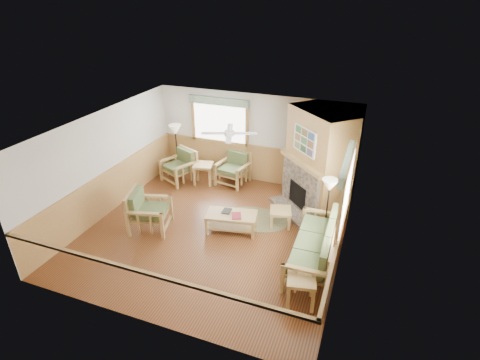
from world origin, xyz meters
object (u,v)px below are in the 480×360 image
(coffee_table, at_px, (231,222))
(end_table_sofa, at_px, (301,291))
(armchair_back_right, at_px, (233,169))
(floor_lamp_left, at_px, (177,150))
(armchair_left, at_px, (150,210))
(end_table_chairs, at_px, (204,173))
(floor_lamp_right, at_px, (327,210))
(sofa, at_px, (314,244))
(footstool, at_px, (280,217))
(armchair_back_left, at_px, (179,166))

(coffee_table, bearing_deg, end_table_sofa, -51.01)
(armchair_back_right, height_order, floor_lamp_left, floor_lamp_left)
(armchair_left, relative_size, coffee_table, 0.84)
(end_table_chairs, relative_size, floor_lamp_right, 0.40)
(sofa, bearing_deg, end_table_chairs, -125.51)
(armchair_left, relative_size, end_table_chairs, 1.62)
(armchair_left, relative_size, floor_lamp_left, 0.61)
(floor_lamp_left, bearing_deg, sofa, -30.61)
(footstool, distance_m, floor_lamp_left, 4.20)
(armchair_back_left, height_order, footstool, armchair_back_left)
(armchair_back_left, xyz_separation_m, coffee_table, (2.52, -1.96, -0.24))
(armchair_back_left, xyz_separation_m, armchair_back_right, (1.61, 0.43, -0.01))
(armchair_back_left, distance_m, armchair_left, 2.62)
(end_table_sofa, bearing_deg, armchair_left, 163.90)
(armchair_left, height_order, floor_lamp_right, floor_lamp_right)
(end_table_sofa, bearing_deg, sofa, 89.54)
(armchair_back_left, height_order, coffee_table, armchair_back_left)
(armchair_back_right, height_order, end_table_chairs, armchair_back_right)
(end_table_sofa, bearing_deg, coffee_table, 140.15)
(armchair_back_left, xyz_separation_m, footstool, (3.56, -1.29, -0.26))
(armchair_back_left, distance_m, floor_lamp_left, 0.57)
(coffee_table, xyz_separation_m, footstool, (1.05, 0.67, -0.02))
(end_table_sofa, bearing_deg, end_table_chairs, 135.05)
(coffee_table, xyz_separation_m, floor_lamp_right, (2.17, 0.50, 0.54))
(armchair_back_left, distance_m, coffee_table, 3.20)
(armchair_left, distance_m, floor_lamp_left, 3.06)
(sofa, xyz_separation_m, armchair_back_right, (-3.00, 2.93, -0.04))
(armchair_back_right, xyz_separation_m, floor_lamp_left, (-1.85, -0.05, 0.36))
(sofa, bearing_deg, end_table_sofa, -1.66)
(end_table_chairs, xyz_separation_m, floor_lamp_left, (-1.01, 0.25, 0.52))
(armchair_back_right, bearing_deg, armchair_back_left, -155.26)
(floor_lamp_right, bearing_deg, armchair_back_left, 162.67)
(end_table_chairs, distance_m, end_table_sofa, 5.42)
(footstool, xyz_separation_m, floor_lamp_left, (-3.81, 1.67, 0.61))
(end_table_sofa, distance_m, floor_lamp_right, 2.30)
(end_table_chairs, bearing_deg, armchair_left, -93.49)
(armchair_back_right, height_order, coffee_table, armchair_back_right)
(floor_lamp_left, bearing_deg, floor_lamp_right, -20.44)
(coffee_table, bearing_deg, floor_lamp_right, 1.79)
(sofa, distance_m, end_table_chairs, 4.66)
(sofa, xyz_separation_m, floor_lamp_right, (0.07, 1.04, 0.28))
(end_table_chairs, bearing_deg, armchair_back_right, 19.77)
(armchair_back_right, distance_m, armchair_left, 3.14)
(end_table_chairs, distance_m, floor_lamp_right, 4.25)
(end_table_sofa, bearing_deg, footstool, 113.29)
(floor_lamp_right, bearing_deg, footstool, 171.38)
(armchair_back_left, relative_size, floor_lamp_left, 0.58)
(armchair_left, xyz_separation_m, end_table_sofa, (4.00, -1.15, -0.21))
(armchair_back_left, distance_m, footstool, 3.80)
(armchair_back_left, distance_m, end_table_sofa, 5.91)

